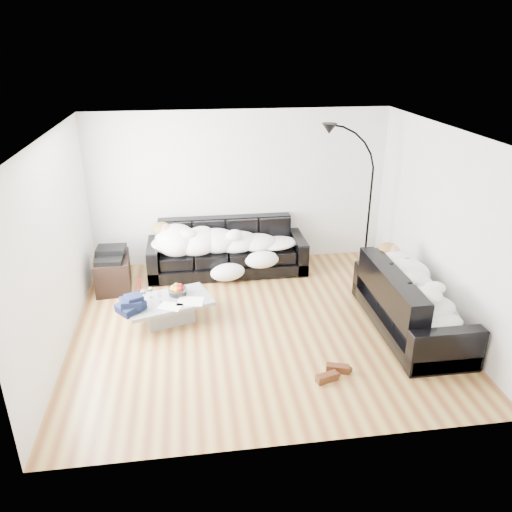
{
  "coord_description": "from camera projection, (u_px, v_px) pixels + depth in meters",
  "views": [
    {
      "loc": [
        -0.87,
        -5.87,
        3.63
      ],
      "look_at": [
        0.0,
        0.3,
        0.9
      ],
      "focal_mm": 35.0,
      "sensor_mm": 36.0,
      "label": 1
    }
  ],
  "objects": [
    {
      "name": "stereo",
      "position": [
        110.0,
        254.0,
        7.67
      ],
      "size": [
        0.45,
        0.36,
        0.13
      ],
      "primitive_type": "cube",
      "rotation": [
        0.0,
        0.0,
        -0.04
      ],
      "color": "black",
      "rests_on": "av_cabinet"
    },
    {
      "name": "wall_left",
      "position": [
        56.0,
        247.0,
        6.06
      ],
      "size": [
        0.02,
        4.5,
        2.6
      ],
      "primitive_type": "cube",
      "color": "silver",
      "rests_on": "ground"
    },
    {
      "name": "wall_right",
      "position": [
        443.0,
        227.0,
        6.69
      ],
      "size": [
        0.02,
        4.5,
        2.6
      ],
      "primitive_type": "cube",
      "color": "silver",
      "rests_on": "ground"
    },
    {
      "name": "coffee_table",
      "position": [
        169.0,
        310.0,
        6.91
      ],
      "size": [
        1.29,
        0.98,
        0.33
      ],
      "primitive_type": "cube",
      "rotation": [
        0.0,
        0.0,
        0.31
      ],
      "color": "#939699",
      "rests_on": "ground"
    },
    {
      "name": "wine_glass_a",
      "position": [
        150.0,
        292.0,
        6.87
      ],
      "size": [
        0.08,
        0.08,
        0.16
      ],
      "primitive_type": "cylinder",
      "rotation": [
        0.0,
        0.0,
        -0.18
      ],
      "color": "white",
      "rests_on": "coffee_table"
    },
    {
      "name": "sleeper_right",
      "position": [
        414.0,
        286.0,
        6.54
      ],
      "size": [
        0.77,
        1.82,
        0.44
      ],
      "primitive_type": null,
      "rotation": [
        0.0,
        0.0,
        1.57
      ],
      "color": "white",
      "rests_on": "sofa_right"
    },
    {
      "name": "newspaper_b",
      "position": [
        170.0,
        306.0,
        6.67
      ],
      "size": [
        0.37,
        0.32,
        0.01
      ],
      "primitive_type": "cube",
      "rotation": [
        0.0,
        0.0,
        -0.41
      ],
      "color": "silver",
      "rests_on": "coffee_table"
    },
    {
      "name": "candle_right",
      "position": [
        141.0,
        285.0,
        6.98
      ],
      "size": [
        0.04,
        0.04,
        0.23
      ],
      "primitive_type": "cylinder",
      "rotation": [
        0.0,
        0.0,
        0.04
      ],
      "color": "maroon",
      "rests_on": "coffee_table"
    },
    {
      "name": "teal_cushion",
      "position": [
        391.0,
        261.0,
        7.1
      ],
      "size": [
        0.42,
        0.38,
        0.2
      ],
      "primitive_type": "ellipsoid",
      "rotation": [
        0.0,
        0.0,
        0.24
      ],
      "color": "#0C5540",
      "rests_on": "sofa_right"
    },
    {
      "name": "wine_glass_c",
      "position": [
        160.0,
        297.0,
        6.75
      ],
      "size": [
        0.08,
        0.08,
        0.15
      ],
      "primitive_type": "cylinder",
      "rotation": [
        0.0,
        0.0,
        0.29
      ],
      "color": "white",
      "rests_on": "coffee_table"
    },
    {
      "name": "sofa_right",
      "position": [
        412.0,
        300.0,
        6.63
      ],
      "size": [
        0.91,
        2.12,
        0.86
      ],
      "primitive_type": "cube",
      "rotation": [
        0.0,
        0.0,
        1.57
      ],
      "color": "black",
      "rests_on": "ground"
    },
    {
      "name": "navy_jacket",
      "position": [
        129.0,
        301.0,
        6.47
      ],
      "size": [
        0.44,
        0.41,
        0.18
      ],
      "primitive_type": null,
      "rotation": [
        0.0,
        0.0,
        0.41
      ],
      "color": "black",
      "rests_on": "coffee_table"
    },
    {
      "name": "sofa_back",
      "position": [
        227.0,
        248.0,
        8.3
      ],
      "size": [
        2.6,
        0.9,
        0.85
      ],
      "primitive_type": "cube",
      "color": "black",
      "rests_on": "ground"
    },
    {
      "name": "floor_lamp",
      "position": [
        369.0,
        209.0,
        8.07
      ],
      "size": [
        0.85,
        0.6,
        2.17
      ],
      "primitive_type": null,
      "rotation": [
        0.0,
        0.0,
        -0.4
      ],
      "color": "black",
      "rests_on": "ground"
    },
    {
      "name": "shoes",
      "position": [
        332.0,
        373.0,
        5.81
      ],
      "size": [
        0.48,
        0.37,
        0.1
      ],
      "primitive_type": null,
      "rotation": [
        0.0,
        0.0,
        0.09
      ],
      "color": "#472311",
      "rests_on": "ground"
    },
    {
      "name": "wine_glass_b",
      "position": [
        143.0,
        295.0,
        6.77
      ],
      "size": [
        0.08,
        0.08,
        0.19
      ],
      "primitive_type": "cylinder",
      "rotation": [
        0.0,
        0.0,
        0.02
      ],
      "color": "white",
      "rests_on": "coffee_table"
    },
    {
      "name": "ground",
      "position": [
        259.0,
        324.0,
        6.9
      ],
      "size": [
        5.0,
        5.0,
        0.0
      ],
      "primitive_type": "plane",
      "color": "brown",
      "rests_on": "ground"
    },
    {
      "name": "sleeper_back",
      "position": [
        227.0,
        237.0,
        8.17
      ],
      "size": [
        2.2,
        0.76,
        0.44
      ],
      "primitive_type": null,
      "color": "white",
      "rests_on": "sofa_back"
    },
    {
      "name": "av_cabinet",
      "position": [
        113.0,
        273.0,
        7.8
      ],
      "size": [
        0.58,
        0.8,
        0.52
      ],
      "primitive_type": "cube",
      "rotation": [
        0.0,
        0.0,
        0.08
      ],
      "color": "black",
      "rests_on": "ground"
    },
    {
      "name": "wall_back",
      "position": [
        240.0,
        188.0,
        8.42
      ],
      "size": [
        5.0,
        0.02,
        2.6
      ],
      "primitive_type": "cube",
      "color": "silver",
      "rests_on": "ground"
    },
    {
      "name": "candle_left",
      "position": [
        138.0,
        287.0,
        6.95
      ],
      "size": [
        0.05,
        0.05,
        0.23
      ],
      "primitive_type": "cylinder",
      "rotation": [
        0.0,
        0.0,
        0.2
      ],
      "color": "maroon",
      "rests_on": "coffee_table"
    },
    {
      "name": "ceiling",
      "position": [
        260.0,
        134.0,
        5.85
      ],
      "size": [
        5.0,
        5.0,
        0.0
      ],
      "primitive_type": "plane",
      "color": "white",
      "rests_on": "ground"
    },
    {
      "name": "fruit_bowl",
      "position": [
        178.0,
        289.0,
        6.96
      ],
      "size": [
        0.3,
        0.3,
        0.16
      ],
      "primitive_type": "cylinder",
      "rotation": [
        0.0,
        0.0,
        0.2
      ],
      "color": "white",
      "rests_on": "coffee_table"
    },
    {
      "name": "newspaper_a",
      "position": [
        190.0,
        301.0,
        6.79
      ],
      "size": [
        0.4,
        0.33,
        0.01
      ],
      "primitive_type": "cube",
      "rotation": [
        0.0,
        0.0,
        -0.19
      ],
      "color": "silver",
      "rests_on": "coffee_table"
    }
  ]
}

